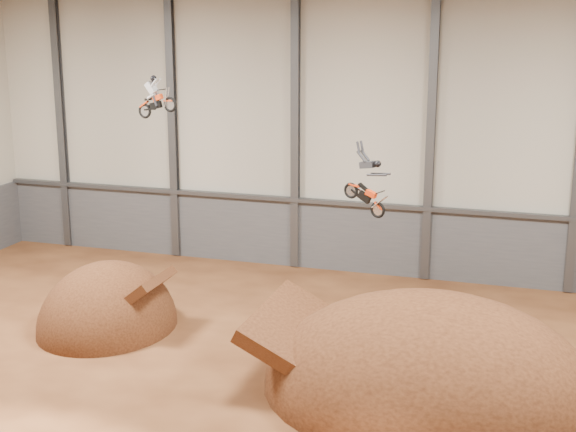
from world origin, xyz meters
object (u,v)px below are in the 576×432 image
Objects in this scene: landing_ramp at (428,391)px; fmx_rider_a at (158,94)px; fmx_rider_b at (362,178)px; takeoff_ramp at (108,327)px.

landing_ramp is 6.05× the size of fmx_rider_a.
landing_ramp is 15.37m from fmx_rider_a.
landing_ramp is at bearing -19.77° from fmx_rider_b.
takeoff_ramp is at bearing -130.09° from fmx_rider_a.
landing_ramp is 7.83m from fmx_rider_b.
fmx_rider_b is (8.53, -1.05, -2.72)m from fmx_rider_a.
landing_ramp is 4.62× the size of fmx_rider_b.
landing_ramp reaches higher than takeoff_ramp.
fmx_rider_a is (1.90, 1.57, 9.53)m from takeoff_ramp.
fmx_rider_a is (-11.54, 3.49, 9.53)m from landing_ramp.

